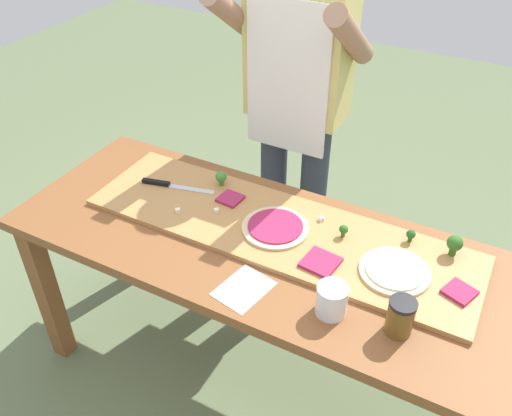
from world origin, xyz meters
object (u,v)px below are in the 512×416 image
cheese_crumble_c (321,219)px  broccoli_floret_front_mid (221,177)px  chefs_knife (168,185)px  broccoli_floret_center_left (344,230)px  pizza_whole_white_garlic (395,271)px  flour_cup (332,301)px  cheese_crumble_b (178,211)px  broccoli_floret_back_mid (411,235)px  sauce_jar (400,317)px  recipe_note (244,289)px  prep_table (258,263)px  pizza_whole_beet_magenta (275,227)px  broccoli_floret_front_left (455,244)px  pizza_slice_far_right (230,199)px  pizza_slice_near_right (459,292)px  cheese_crumble_a (217,211)px  pizza_slice_far_left (321,262)px  cook_center (297,93)px

cheese_crumble_c → broccoli_floret_front_mid: bearing=176.8°
chefs_knife → broccoli_floret_center_left: size_ratio=6.21×
pizza_whole_white_garlic → flour_cup: 0.26m
broccoli_floret_front_mid → cheese_crumble_b: broccoli_floret_front_mid is taller
broccoli_floret_front_mid → broccoli_floret_back_mid: size_ratio=1.31×
pizza_whole_white_garlic → sauce_jar: (0.07, -0.21, 0.03)m
recipe_note → cheese_crumble_b: bearing=151.9°
pizza_whole_white_garlic → broccoli_floret_front_mid: broccoli_floret_front_mid is taller
prep_table → pizza_whole_beet_magenta: (0.03, 0.06, 0.13)m
broccoli_floret_front_left → pizza_slice_far_right: bearing=-174.1°
broccoli_floret_back_mid → recipe_note: 0.59m
pizza_slice_near_right → broccoli_floret_front_mid: bearing=170.5°
broccoli_floret_front_mid → recipe_note: (0.34, -0.43, -0.05)m
pizza_slice_far_right → cheese_crumble_a: 0.09m
cheese_crumble_b → chefs_knife: bearing=137.0°
chefs_knife → pizza_slice_far_left: (0.68, -0.13, 0.00)m
pizza_whole_beet_magenta → pizza_slice_near_right: 0.62m
pizza_slice_far_right → cook_center: (0.03, 0.49, 0.23)m
pizza_whole_beet_magenta → sauce_jar: 0.55m
cheese_crumble_c → sauce_jar: sauce_jar is taller
prep_table → flour_cup: flour_cup is taller
pizza_slice_far_right → broccoli_floret_center_left: (0.44, -0.00, 0.02)m
pizza_whole_white_garlic → cheese_crumble_b: bearing=-175.2°
cheese_crumble_a → cheese_crumble_b: bearing=-151.6°
pizza_whole_beet_magenta → broccoli_floret_center_left: size_ratio=5.03×
prep_table → cheese_crumble_a: bearing=167.0°
flour_cup → broccoli_floret_center_left: bearing=104.8°
broccoli_floret_back_mid → sauce_jar: sauce_jar is taller
pizza_whole_beet_magenta → broccoli_floret_center_left: 0.23m
pizza_slice_far_right → cheese_crumble_b: size_ratio=4.88×
broccoli_floret_front_left → recipe_note: bearing=-140.3°
flour_cup → sauce_jar: size_ratio=0.85×
pizza_slice_near_right → pizza_slice_far_left: 0.42m
pizza_whole_beet_magenta → cheese_crumble_b: 0.36m
broccoli_floret_back_mid → recipe_note: (-0.39, -0.44, -0.05)m
pizza_slice_near_right → broccoli_floret_back_mid: size_ratio=1.82×
pizza_whole_beet_magenta → cheese_crumble_a: (-0.23, -0.02, 0.00)m
broccoli_floret_front_left → cheese_crumble_c: bearing=-175.3°
pizza_slice_near_right → sauce_jar: sauce_jar is taller
pizza_slice_near_right → sauce_jar: size_ratio=0.72×
cheese_crumble_c → pizza_slice_near_right: bearing=-14.7°
pizza_whole_white_garlic → broccoli_floret_center_left: bearing=156.5°
broccoli_floret_front_left → recipe_note: (-0.53, -0.44, -0.06)m
cook_center → pizza_whole_beet_magenta: bearing=-71.5°
flour_cup → pizza_slice_near_right: bearing=36.3°
pizza_whole_white_garlic → sauce_jar: size_ratio=1.92×
chefs_knife → broccoli_floret_front_mid: 0.21m
cheese_crumble_a → cheese_crumble_c: bearing=21.0°
pizza_whole_beet_magenta → pizza_whole_white_garlic: same height
prep_table → cheese_crumble_c: cheese_crumble_c is taller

